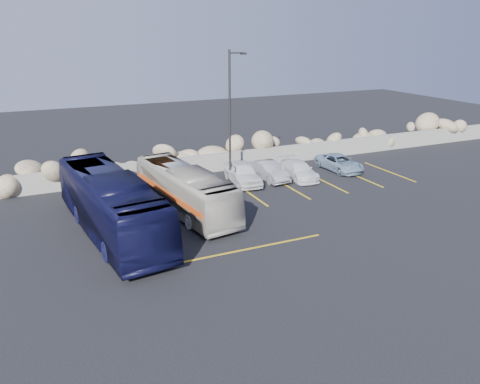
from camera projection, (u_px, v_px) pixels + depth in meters
name	position (u px, v px, depth m)	size (l,w,h in m)	color
ground	(263.00, 248.00, 20.45)	(90.00, 90.00, 0.00)	black
seawall	(180.00, 167.00, 30.59)	(60.00, 0.40, 1.20)	gray
riprap_pile	(174.00, 152.00, 31.40)	(54.00, 2.80, 2.60)	#998764
parking_lines	(291.00, 195.00, 27.05)	(18.16, 9.36, 0.01)	gold
lamppost	(231.00, 113.00, 28.23)	(1.14, 0.18, 8.00)	#2B2927
vintage_bus	(185.00, 190.00, 24.31)	(2.01, 8.59, 2.39)	beige
tour_coach	(111.00, 204.00, 21.56)	(2.45, 10.46, 2.91)	black
car_a	(243.00, 173.00, 29.00)	(1.58, 3.92, 1.34)	white
car_b	(268.00, 171.00, 29.76)	(1.23, 3.53, 1.16)	#9D9DA1
car_c	(299.00, 170.00, 30.04)	(1.51, 3.72, 1.08)	white
car_d	(339.00, 163.00, 31.74)	(1.75, 3.80, 1.06)	#7E9AB3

